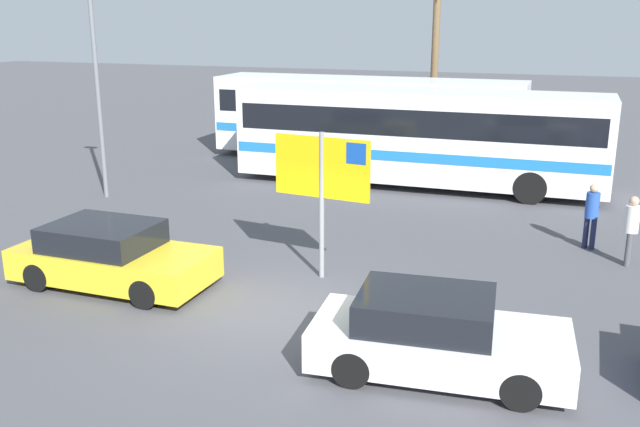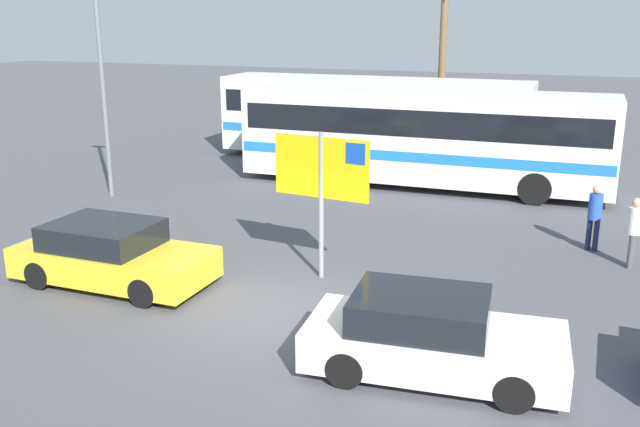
{
  "view_description": "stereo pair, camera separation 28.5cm",
  "coord_description": "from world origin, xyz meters",
  "px_view_note": "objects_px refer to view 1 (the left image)",
  "views": [
    {
      "loc": [
        5.08,
        -11.49,
        5.55
      ],
      "look_at": [
        0.09,
        2.65,
        1.3
      ],
      "focal_mm": 39.52,
      "sensor_mm": 36.0,
      "label": 1
    },
    {
      "loc": [
        5.35,
        -11.39,
        5.55
      ],
      "look_at": [
        0.09,
        2.65,
        1.3
      ],
      "focal_mm": 39.52,
      "sensor_mm": 36.0,
      "label": 2
    }
  ],
  "objects_px": {
    "bus_rear_coach": "(367,115)",
    "ferry_sign": "(324,174)",
    "bus_front_coach": "(418,133)",
    "car_yellow": "(111,256)",
    "car_white": "(436,336)",
    "pedestrian_by_bus": "(631,225)",
    "pedestrian_crossing_lot": "(592,211)"
  },
  "relations": [
    {
      "from": "bus_front_coach",
      "to": "pedestrian_crossing_lot",
      "type": "xyz_separation_m",
      "value": [
        5.36,
        -5.09,
        -0.83
      ]
    },
    {
      "from": "bus_front_coach",
      "to": "bus_rear_coach",
      "type": "height_order",
      "value": "same"
    },
    {
      "from": "bus_front_coach",
      "to": "car_yellow",
      "type": "distance_m",
      "value": 11.84
    },
    {
      "from": "car_yellow",
      "to": "pedestrian_by_bus",
      "type": "xyz_separation_m",
      "value": [
        10.41,
        4.95,
        0.32
      ]
    },
    {
      "from": "car_white",
      "to": "pedestrian_by_bus",
      "type": "height_order",
      "value": "pedestrian_by_bus"
    },
    {
      "from": "bus_front_coach",
      "to": "bus_rear_coach",
      "type": "bearing_deg",
      "value": 126.79
    },
    {
      "from": "car_white",
      "to": "pedestrian_by_bus",
      "type": "distance_m",
      "value": 7.25
    },
    {
      "from": "bus_front_coach",
      "to": "pedestrian_by_bus",
      "type": "distance_m",
      "value": 8.69
    },
    {
      "from": "bus_front_coach",
      "to": "car_white",
      "type": "distance_m",
      "value": 12.93
    },
    {
      "from": "bus_rear_coach",
      "to": "ferry_sign",
      "type": "distance_m",
      "value": 13.13
    },
    {
      "from": "bus_rear_coach",
      "to": "pedestrian_crossing_lot",
      "type": "xyz_separation_m",
      "value": [
        8.16,
        -8.83,
        -0.83
      ]
    },
    {
      "from": "car_yellow",
      "to": "car_white",
      "type": "bearing_deg",
      "value": -10.94
    },
    {
      "from": "ferry_sign",
      "to": "bus_front_coach",
      "type": "bearing_deg",
      "value": 96.56
    },
    {
      "from": "bus_rear_coach",
      "to": "car_white",
      "type": "xyz_separation_m",
      "value": [
        5.74,
        -16.27,
        -1.15
      ]
    },
    {
      "from": "bus_front_coach",
      "to": "pedestrian_crossing_lot",
      "type": "relative_size",
      "value": 7.35
    },
    {
      "from": "bus_rear_coach",
      "to": "car_white",
      "type": "bearing_deg",
      "value": -70.57
    },
    {
      "from": "car_white",
      "to": "ferry_sign",
      "type": "bearing_deg",
      "value": 127.59
    },
    {
      "from": "car_yellow",
      "to": "bus_front_coach",
      "type": "bearing_deg",
      "value": 70.07
    },
    {
      "from": "ferry_sign",
      "to": "car_yellow",
      "type": "bearing_deg",
      "value": -147.81
    },
    {
      "from": "bus_rear_coach",
      "to": "car_white",
      "type": "distance_m",
      "value": 17.29
    },
    {
      "from": "car_white",
      "to": "pedestrian_crossing_lot",
      "type": "bearing_deg",
      "value": 67.64
    },
    {
      "from": "bus_rear_coach",
      "to": "car_yellow",
      "type": "xyz_separation_m",
      "value": [
        -1.43,
        -14.74,
        -1.15
      ]
    },
    {
      "from": "car_yellow",
      "to": "pedestrian_by_bus",
      "type": "bearing_deg",
      "value": 26.53
    },
    {
      "from": "car_yellow",
      "to": "pedestrian_crossing_lot",
      "type": "xyz_separation_m",
      "value": [
        9.59,
        5.91,
        0.32
      ]
    },
    {
      "from": "bus_front_coach",
      "to": "bus_rear_coach",
      "type": "xyz_separation_m",
      "value": [
        -2.79,
        3.74,
        0.0
      ]
    },
    {
      "from": "bus_front_coach",
      "to": "pedestrian_crossing_lot",
      "type": "distance_m",
      "value": 7.44
    },
    {
      "from": "car_white",
      "to": "pedestrian_crossing_lot",
      "type": "xyz_separation_m",
      "value": [
        2.42,
        7.44,
        0.32
      ]
    },
    {
      "from": "car_white",
      "to": "pedestrian_crossing_lot",
      "type": "distance_m",
      "value": 7.83
    },
    {
      "from": "car_yellow",
      "to": "car_white",
      "type": "height_order",
      "value": "same"
    },
    {
      "from": "car_white",
      "to": "bus_rear_coach",
      "type": "bearing_deg",
      "value": 105.06
    },
    {
      "from": "bus_rear_coach",
      "to": "ferry_sign",
      "type": "height_order",
      "value": "ferry_sign"
    },
    {
      "from": "pedestrian_by_bus",
      "to": "ferry_sign",
      "type": "bearing_deg",
      "value": -147.5
    }
  ]
}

